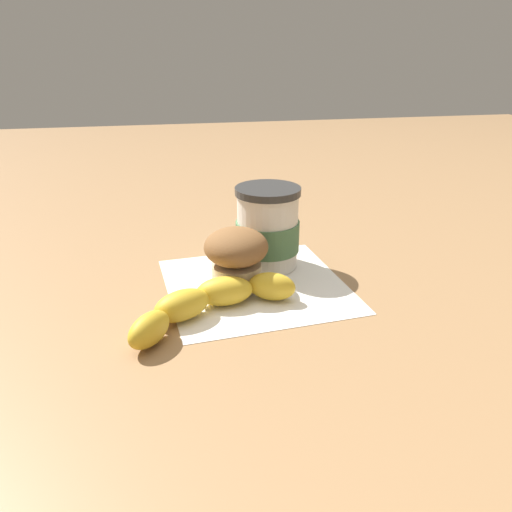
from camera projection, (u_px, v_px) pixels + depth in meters
name	position (u px, v px, depth m)	size (l,w,h in m)	color
ground_plane	(256.00, 285.00, 0.68)	(3.00, 3.00, 0.00)	#936D47
paper_napkin	(256.00, 285.00, 0.68)	(0.24, 0.24, 0.00)	white
coffee_cup	(268.00, 229.00, 0.72)	(0.09, 0.09, 0.12)	silver
muffin	(236.00, 254.00, 0.66)	(0.08, 0.08, 0.08)	beige
banana	(208.00, 301.00, 0.60)	(0.13, 0.22, 0.04)	gold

